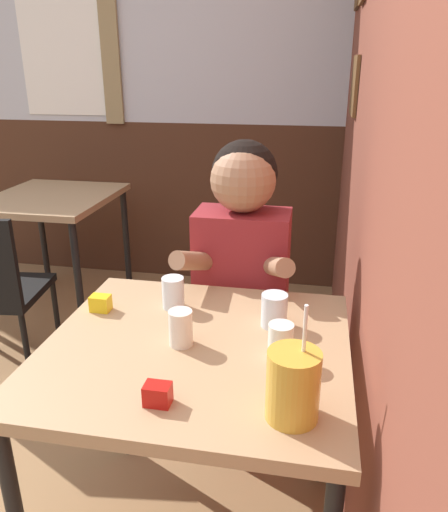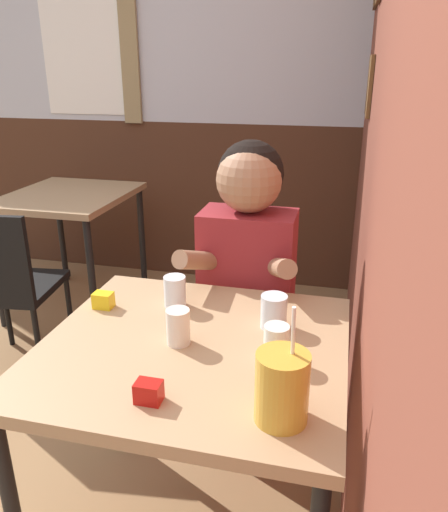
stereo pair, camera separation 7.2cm
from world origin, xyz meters
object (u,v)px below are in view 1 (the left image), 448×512
(background_table, at_px, (53,210))
(main_table, at_px, (196,369))
(cocktail_pitcher, at_px, (293,385))
(person_seated, at_px, (242,289))

(background_table, bearing_deg, main_table, -49.99)
(main_table, bearing_deg, cocktail_pitcher, -42.46)
(background_table, height_order, person_seated, person_seated)
(person_seated, bearing_deg, cocktail_pitcher, -73.75)
(main_table, bearing_deg, background_table, 130.01)
(main_table, bearing_deg, person_seated, 85.07)
(background_table, relative_size, person_seated, 0.64)
(cocktail_pitcher, bearing_deg, background_table, 131.23)
(person_seated, height_order, cocktail_pitcher, person_seated)
(main_table, xyz_separation_m, cocktail_pitcher, (0.28, -0.25, 0.16))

